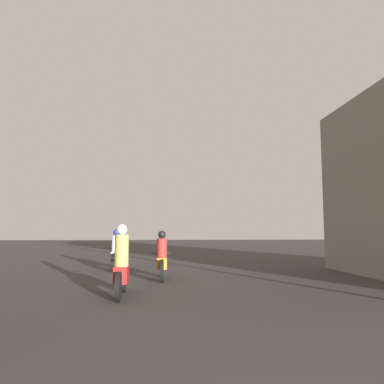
% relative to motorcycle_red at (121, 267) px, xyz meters
% --- Properties ---
extents(motorcycle_red, '(0.60, 1.90, 1.64)m').
position_rel_motorcycle_red_xyz_m(motorcycle_red, '(0.00, 0.00, 0.00)').
color(motorcycle_red, black).
rests_on(motorcycle_red, ground_plane).
extents(motorcycle_orange, '(0.60, 1.96, 1.50)m').
position_rel_motorcycle_red_xyz_m(motorcycle_orange, '(0.95, 2.93, -0.05)').
color(motorcycle_orange, black).
rests_on(motorcycle_orange, ground_plane).
extents(motorcycle_silver, '(0.60, 1.94, 1.55)m').
position_rel_motorcycle_red_xyz_m(motorcycle_silver, '(-0.75, 5.77, -0.04)').
color(motorcycle_silver, black).
rests_on(motorcycle_silver, ground_plane).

